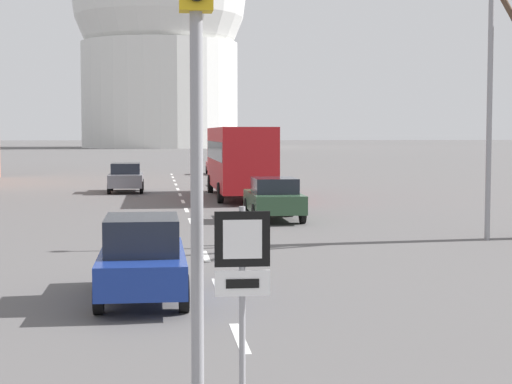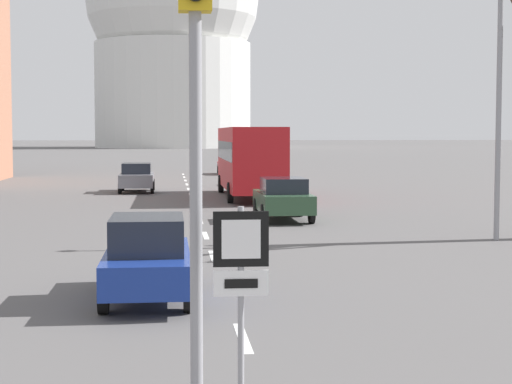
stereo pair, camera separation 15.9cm
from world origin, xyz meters
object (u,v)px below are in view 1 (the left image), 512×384
object	(u,v)px
traffic_signal_centre_tall	(196,72)
city_bus	(239,157)
route_sign_post	(242,278)
street_lamp_right	(478,64)
sedan_near_right	(126,177)
sedan_mid_centre	(252,171)
sedan_far_right	(219,164)
sedan_far_left	(142,258)
sedan_near_left	(274,198)

from	to	relation	value
traffic_signal_centre_tall	city_bus	world-z (taller)	traffic_signal_centre_tall
route_sign_post	city_bus	xyz separation A→B (m)	(3.24, 33.12, 0.41)
traffic_signal_centre_tall	route_sign_post	size ratio (longest dim) A/B	2.31
street_lamp_right	sedan_near_right	size ratio (longest dim) A/B	2.00
route_sign_post	sedan_mid_centre	distance (m)	43.74
route_sign_post	sedan_near_right	distance (m)	37.90
route_sign_post	sedan_near_right	size ratio (longest dim) A/B	0.56
street_lamp_right	sedan_mid_centre	size ratio (longest dim) A/B	2.01
sedan_mid_centre	city_bus	xyz separation A→B (m)	(-1.81, -10.32, 1.19)
sedan_near_right	sedan_far_right	bearing A→B (deg)	71.85
traffic_signal_centre_tall	sedan_mid_centre	xyz separation A→B (m)	(5.53, 43.19, -3.00)
route_sign_post	sedan_far_left	world-z (taller)	route_sign_post
sedan_near_left	sedan_mid_centre	distance (m)	21.52
sedan_near_right	sedan_mid_centre	bearing A→B (deg)	36.75
sedan_near_right	sedan_far_left	distance (m)	30.53
traffic_signal_centre_tall	sedan_near_right	xyz separation A→B (m)	(-2.02, 37.56, -3.05)
sedan_far_right	street_lamp_right	bearing A→B (deg)	-83.85
street_lamp_right	sedan_near_right	distance (m)	25.38
street_lamp_right	sedan_mid_centre	distance (m)	28.58
street_lamp_right	sedan_near_left	distance (m)	9.46
sedan_far_left	city_bus	bearing A→B (deg)	80.28
traffic_signal_centre_tall	sedan_near_right	size ratio (longest dim) A/B	1.30
traffic_signal_centre_tall	sedan_mid_centre	distance (m)	43.64
street_lamp_right	sedan_far_right	size ratio (longest dim) A/B	2.02
route_sign_post	street_lamp_right	bearing A→B (deg)	60.85
city_bus	traffic_signal_centre_tall	bearing A→B (deg)	-96.44
traffic_signal_centre_tall	sedan_far_right	world-z (taller)	traffic_signal_centre_tall
sedan_far_left	sedan_far_right	size ratio (longest dim) A/B	0.98
route_sign_post	sedan_mid_centre	bearing A→B (deg)	83.36
traffic_signal_centre_tall	sedan_far_right	size ratio (longest dim) A/B	1.31
sedan_near_left	sedan_far_left	size ratio (longest dim) A/B	1.03
sedan_near_left	sedan_mid_centre	xyz separation A→B (m)	(1.64, 21.46, 0.04)
street_lamp_right	city_bus	distance (m)	18.77
traffic_signal_centre_tall	street_lamp_right	size ratio (longest dim) A/B	0.65
sedan_near_right	sedan_far_left	xyz separation A→B (m)	(1.31, -30.50, 0.01)
sedan_near_left	city_bus	world-z (taller)	city_bus
street_lamp_right	sedan_near_left	bearing A→B (deg)	128.29
sedan_mid_centre	traffic_signal_centre_tall	bearing A→B (deg)	-97.29
sedan_far_right	city_bus	world-z (taller)	city_bus
route_sign_post	sedan_far_left	xyz separation A→B (m)	(-1.18, 7.31, -0.82)
traffic_signal_centre_tall	sedan_near_right	distance (m)	37.73
sedan_mid_centre	sedan_far_right	world-z (taller)	sedan_mid_centre
route_sign_post	city_bus	world-z (taller)	city_bus
sedan_near_left	city_bus	distance (m)	11.20
sedan_near_right	city_bus	bearing A→B (deg)	-39.30
sedan_mid_centre	street_lamp_right	bearing A→B (deg)	-82.79
route_sign_post	sedan_far_left	distance (m)	7.45
street_lamp_right	sedan_mid_centre	xyz separation A→B (m)	(-3.55, 28.02, -4.37)
city_bus	sedan_far_left	bearing A→B (deg)	-99.72
street_lamp_right	sedan_far_left	size ratio (longest dim) A/B	2.06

